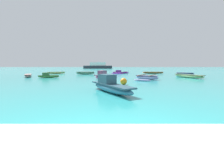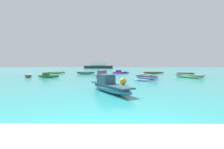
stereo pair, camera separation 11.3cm
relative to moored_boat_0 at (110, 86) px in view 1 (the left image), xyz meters
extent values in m
ellipsoid|color=teal|center=(0.05, -0.08, -0.11)|extent=(2.65, 3.85, 0.47)
cube|color=#284B5B|center=(0.05, -0.08, 0.08)|extent=(2.47, 3.56, 0.08)
cube|color=#284B5B|center=(-0.20, 0.35, 0.38)|extent=(1.13, 1.30, 0.51)
ellipsoid|color=tan|center=(-10.77, 10.90, -0.17)|extent=(2.10, 3.15, 0.35)
cube|color=#735854|center=(-10.77, 10.90, -0.03)|extent=(1.96, 2.91, 0.08)
ellipsoid|color=#B8679B|center=(-0.78, 8.43, -0.12)|extent=(2.30, 2.89, 0.44)
cube|color=#724562|center=(-0.78, 8.43, 0.06)|extent=(2.15, 2.68, 0.08)
cube|color=#724562|center=(-0.99, 8.12, 0.34)|extent=(1.02, 1.06, 0.49)
ellipsoid|color=#40903E|center=(-7.57, 9.60, -0.19)|extent=(2.55, 0.71, 0.30)
cube|color=#305C2F|center=(-7.57, 9.60, -0.08)|extent=(2.35, 0.67, 0.08)
cube|color=#305C2F|center=(-7.88, 9.57, 0.13)|extent=(0.74, 0.47, 0.33)
ellipsoid|color=#C8D278|center=(-9.68, 17.65, -0.16)|extent=(3.05, 1.73, 0.37)
cube|color=olive|center=(-9.68, 17.65, -0.01)|extent=(2.81, 1.61, 0.08)
ellipsoid|color=#6DAE8A|center=(-4.31, 16.31, -0.12)|extent=(3.12, 0.93, 0.45)
cube|color=#486C59|center=(-4.31, 16.31, 0.06)|extent=(2.88, 0.89, 0.08)
ellipsoid|color=#AFA5E1|center=(3.77, 7.28, -0.12)|extent=(2.49, 1.81, 0.46)
cube|color=slate|center=(3.77, 7.28, 0.07)|extent=(2.31, 1.69, 0.08)
cylinder|color=brown|center=(4.25, 7.03, 0.13)|extent=(1.67, 3.13, 0.07)
cylinder|color=brown|center=(3.29, 7.53, 0.13)|extent=(1.67, 3.13, 0.07)
ellipsoid|color=#AFA5E1|center=(4.57, 8.83, -0.24)|extent=(1.61, 0.96, 0.20)
ellipsoid|color=#AFA5E1|center=(2.97, 5.73, -0.24)|extent=(1.61, 0.96, 0.20)
ellipsoid|color=purple|center=(1.66, 19.34, -0.20)|extent=(3.19, 1.80, 0.29)
cube|color=#672778|center=(1.66, 19.34, -0.10)|extent=(2.94, 1.68, 0.08)
cube|color=#672778|center=(1.30, 19.47, 0.10)|extent=(1.05, 0.93, 0.31)
cylinder|color=brown|center=(2.32, 19.10, -0.04)|extent=(1.44, 3.82, 0.07)
cylinder|color=brown|center=(1.01, 19.58, -0.04)|extent=(1.44, 3.82, 0.07)
ellipsoid|color=purple|center=(2.35, 21.24, -0.24)|extent=(2.17, 0.95, 0.20)
ellipsoid|color=purple|center=(0.98, 17.44, -0.24)|extent=(2.17, 0.95, 0.20)
ellipsoid|color=#A5C880|center=(9.34, 9.60, -0.14)|extent=(2.29, 4.02, 0.40)
cube|color=#687A53|center=(9.34, 9.60, 0.02)|extent=(2.13, 3.71, 0.08)
ellipsoid|color=#6275AA|center=(10.52, 12.93, -0.11)|extent=(2.54, 1.63, 0.46)
cube|color=#424D6A|center=(10.52, 12.93, 0.08)|extent=(2.34, 1.53, 0.08)
ellipsoid|color=#A96E31|center=(7.59, 18.94, -0.19)|extent=(3.86, 1.13, 0.32)
cube|color=brown|center=(7.59, 18.94, -0.07)|extent=(3.55, 1.07, 0.08)
sphere|color=orange|center=(1.00, 3.16, -0.08)|extent=(0.52, 0.52, 0.52)
cube|color=#2D333D|center=(-6.39, 60.60, 0.31)|extent=(13.05, 2.87, 1.30)
cube|color=white|center=(-6.39, 60.60, 1.74)|extent=(7.18, 2.44, 1.57)
camera|label=1|loc=(0.09, -8.39, 1.17)|focal=24.00mm
camera|label=2|loc=(0.21, -8.39, 1.17)|focal=24.00mm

